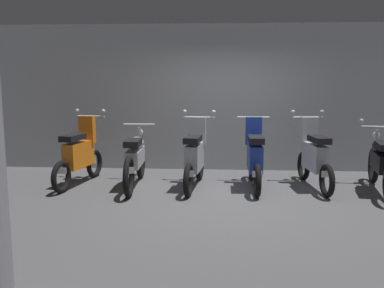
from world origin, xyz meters
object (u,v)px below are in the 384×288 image
object	(u,v)px
motorbike_slot_3	(254,157)
motorbike_slot_1	(135,158)
motorbike_slot_2	(195,157)
motorbike_slot_5	(381,162)
motorbike_slot_4	(314,157)
motorbike_slot_0	(80,154)

from	to	relation	value
motorbike_slot_3	motorbike_slot_1	bearing A→B (deg)	-177.92
motorbike_slot_2	motorbike_slot_5	size ratio (longest dim) A/B	0.87
motorbike_slot_4	motorbike_slot_3	bearing A→B (deg)	-176.31
motorbike_slot_0	motorbike_slot_4	distance (m)	4.03
motorbike_slot_3	motorbike_slot_4	bearing A→B (deg)	3.69
motorbike_slot_1	motorbike_slot_5	distance (m)	4.05
motorbike_slot_1	motorbike_slot_4	size ratio (longest dim) A/B	1.16
motorbike_slot_0	motorbike_slot_5	size ratio (longest dim) A/B	0.86
motorbike_slot_3	motorbike_slot_5	size ratio (longest dim) A/B	0.87
motorbike_slot_1	motorbike_slot_4	world-z (taller)	motorbike_slot_4
motorbike_slot_2	motorbike_slot_0	bearing A→B (deg)	177.47
motorbike_slot_0	motorbike_slot_5	distance (m)	5.06
motorbike_slot_0	motorbike_slot_5	xyz separation A→B (m)	(5.05, -0.22, -0.04)
motorbike_slot_0	motorbike_slot_4	xyz separation A→B (m)	(4.03, 0.03, 0.00)
motorbike_slot_3	motorbike_slot_4	size ratio (longest dim) A/B	1.00
motorbike_slot_2	motorbike_slot_4	size ratio (longest dim) A/B	1.00
motorbike_slot_1	motorbike_slot_5	xyz separation A→B (m)	(4.05, -0.10, 0.00)
motorbike_slot_4	motorbike_slot_5	world-z (taller)	motorbike_slot_4
motorbike_slot_0	motorbike_slot_3	world-z (taller)	motorbike_slot_0
motorbike_slot_5	motorbike_slot_2	bearing A→B (deg)	177.59
motorbike_slot_1	motorbike_slot_2	size ratio (longest dim) A/B	1.16
motorbike_slot_0	motorbike_slot_3	xyz separation A→B (m)	(3.03, -0.04, -0.00)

